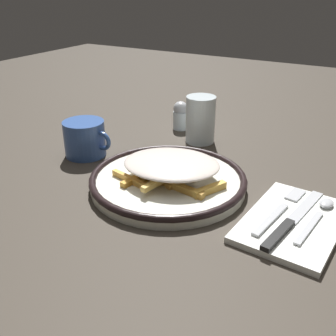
{
  "coord_description": "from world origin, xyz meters",
  "views": [
    {
      "loc": [
        0.32,
        -0.56,
        0.35
      ],
      "look_at": [
        0.0,
        0.0,
        0.04
      ],
      "focal_mm": 42.02,
      "sensor_mm": 36.0,
      "label": 1
    }
  ],
  "objects_px": {
    "plate": "(168,180)",
    "salt_shaker": "(180,115)",
    "fork": "(280,210)",
    "napkin": "(294,222)",
    "spoon": "(320,212)",
    "fries_heap": "(171,166)",
    "knife": "(289,223)",
    "water_glass": "(200,120)",
    "coffee_mug": "(85,138)"
  },
  "relations": [
    {
      "from": "napkin",
      "to": "spoon",
      "type": "relative_size",
      "value": 1.37
    },
    {
      "from": "plate",
      "to": "water_glass",
      "type": "bearing_deg",
      "value": 101.48
    },
    {
      "from": "fries_heap",
      "to": "plate",
      "type": "bearing_deg",
      "value": -179.58
    },
    {
      "from": "coffee_mug",
      "to": "plate",
      "type": "bearing_deg",
      "value": -9.33
    },
    {
      "from": "napkin",
      "to": "coffee_mug",
      "type": "bearing_deg",
      "value": 174.07
    },
    {
      "from": "plate",
      "to": "fork",
      "type": "distance_m",
      "value": 0.21
    },
    {
      "from": "fries_heap",
      "to": "water_glass",
      "type": "height_order",
      "value": "water_glass"
    },
    {
      "from": "fork",
      "to": "salt_shaker",
      "type": "relative_size",
      "value": 2.42
    },
    {
      "from": "water_glass",
      "to": "salt_shaker",
      "type": "distance_m",
      "value": 0.1
    },
    {
      "from": "fork",
      "to": "water_glass",
      "type": "height_order",
      "value": "water_glass"
    },
    {
      "from": "salt_shaker",
      "to": "knife",
      "type": "bearing_deg",
      "value": -41.3
    },
    {
      "from": "coffee_mug",
      "to": "salt_shaker",
      "type": "bearing_deg",
      "value": 68.17
    },
    {
      "from": "coffee_mug",
      "to": "salt_shaker",
      "type": "height_order",
      "value": "coffee_mug"
    },
    {
      "from": "fork",
      "to": "knife",
      "type": "relative_size",
      "value": 0.84
    },
    {
      "from": "spoon",
      "to": "fork",
      "type": "bearing_deg",
      "value": -158.93
    },
    {
      "from": "plate",
      "to": "napkin",
      "type": "bearing_deg",
      "value": -2.58
    },
    {
      "from": "fries_heap",
      "to": "spoon",
      "type": "bearing_deg",
      "value": 5.23
    },
    {
      "from": "knife",
      "to": "water_glass",
      "type": "height_order",
      "value": "water_glass"
    },
    {
      "from": "fork",
      "to": "water_glass",
      "type": "relative_size",
      "value": 1.61
    },
    {
      "from": "fork",
      "to": "knife",
      "type": "height_order",
      "value": "knife"
    },
    {
      "from": "fries_heap",
      "to": "spoon",
      "type": "height_order",
      "value": "fries_heap"
    },
    {
      "from": "spoon",
      "to": "coffee_mug",
      "type": "relative_size",
      "value": 1.33
    },
    {
      "from": "knife",
      "to": "salt_shaker",
      "type": "bearing_deg",
      "value": 138.7
    },
    {
      "from": "plate",
      "to": "napkin",
      "type": "xyz_separation_m",
      "value": [
        0.24,
        -0.01,
        -0.01
      ]
    },
    {
      "from": "water_glass",
      "to": "coffee_mug",
      "type": "xyz_separation_m",
      "value": [
        -0.18,
        -0.2,
        -0.02
      ]
    },
    {
      "from": "fries_heap",
      "to": "napkin",
      "type": "relative_size",
      "value": 0.99
    },
    {
      "from": "napkin",
      "to": "fork",
      "type": "relative_size",
      "value": 1.18
    },
    {
      "from": "fork",
      "to": "knife",
      "type": "distance_m",
      "value": 0.04
    },
    {
      "from": "fork",
      "to": "spoon",
      "type": "xyz_separation_m",
      "value": [
        0.06,
        0.02,
        0.0
      ]
    },
    {
      "from": "water_glass",
      "to": "spoon",
      "type": "bearing_deg",
      "value": -33.79
    },
    {
      "from": "napkin",
      "to": "spoon",
      "type": "height_order",
      "value": "spoon"
    },
    {
      "from": "fries_heap",
      "to": "spoon",
      "type": "xyz_separation_m",
      "value": [
        0.26,
        0.02,
        -0.03
      ]
    },
    {
      "from": "water_glass",
      "to": "salt_shaker",
      "type": "bearing_deg",
      "value": 146.73
    },
    {
      "from": "plate",
      "to": "salt_shaker",
      "type": "height_order",
      "value": "salt_shaker"
    },
    {
      "from": "fries_heap",
      "to": "knife",
      "type": "bearing_deg",
      "value": -7.38
    },
    {
      "from": "plate",
      "to": "coffee_mug",
      "type": "height_order",
      "value": "coffee_mug"
    },
    {
      "from": "plate",
      "to": "water_glass",
      "type": "distance_m",
      "value": 0.24
    },
    {
      "from": "plate",
      "to": "napkin",
      "type": "relative_size",
      "value": 1.4
    },
    {
      "from": "fries_heap",
      "to": "water_glass",
      "type": "bearing_deg",
      "value": 102.92
    },
    {
      "from": "napkin",
      "to": "water_glass",
      "type": "distance_m",
      "value": 0.38
    },
    {
      "from": "knife",
      "to": "spoon",
      "type": "xyz_separation_m",
      "value": [
        0.04,
        0.05,
        0.0
      ]
    },
    {
      "from": "fries_heap",
      "to": "water_glass",
      "type": "xyz_separation_m",
      "value": [
        -0.05,
        0.24,
        0.01
      ]
    },
    {
      "from": "spoon",
      "to": "salt_shaker",
      "type": "xyz_separation_m",
      "value": [
        -0.4,
        0.26,
        0.02
      ]
    },
    {
      "from": "napkin",
      "to": "fork",
      "type": "distance_m",
      "value": 0.03
    },
    {
      "from": "spoon",
      "to": "napkin",
      "type": "bearing_deg",
      "value": -133.01
    },
    {
      "from": "spoon",
      "to": "salt_shaker",
      "type": "height_order",
      "value": "salt_shaker"
    },
    {
      "from": "water_glass",
      "to": "coffee_mug",
      "type": "distance_m",
      "value": 0.27
    },
    {
      "from": "fries_heap",
      "to": "fork",
      "type": "height_order",
      "value": "fries_heap"
    },
    {
      "from": "salt_shaker",
      "to": "coffee_mug",
      "type": "bearing_deg",
      "value": -111.83
    },
    {
      "from": "fork",
      "to": "plate",
      "type": "bearing_deg",
      "value": -179.6
    }
  ]
}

